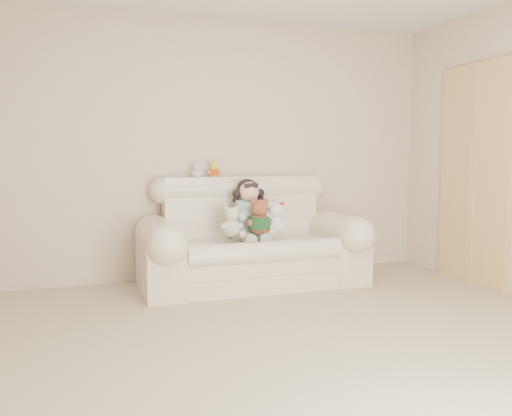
{
  "coord_description": "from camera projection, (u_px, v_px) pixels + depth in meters",
  "views": [
    {
      "loc": [
        -1.4,
        -2.69,
        1.23
      ],
      "look_at": [
        0.18,
        1.9,
        0.75
      ],
      "focal_mm": 36.91,
      "sensor_mm": 36.0,
      "label": 1
    }
  ],
  "objects": [
    {
      "name": "door_panel",
      "position": [
        475.0,
        175.0,
        5.03
      ],
      "size": [
        0.06,
        0.9,
        2.1
      ],
      "primitive_type": "cube",
      "color": "tan",
      "rests_on": "floor"
    },
    {
      "name": "cream_teddy",
      "position": [
        231.0,
        218.0,
        4.78
      ],
      "size": [
        0.26,
        0.24,
        0.33
      ],
      "primitive_type": null,
      "rotation": [
        0.0,
        0.0,
        -0.42
      ],
      "color": "beige",
      "rests_on": "sofa"
    },
    {
      "name": "floor",
      "position": [
        332.0,
        365.0,
        3.11
      ],
      "size": [
        5.0,
        5.0,
        0.0
      ],
      "primitive_type": "plane",
      "color": "tan",
      "rests_on": "ground"
    },
    {
      "name": "grey_mini_plush",
      "position": [
        197.0,
        169.0,
        5.12
      ],
      "size": [
        0.14,
        0.12,
        0.19
      ],
      "primitive_type": null,
      "rotation": [
        0.0,
        0.0,
        0.3
      ],
      "color": "silver",
      "rests_on": "sofa"
    },
    {
      "name": "wall_back",
      "position": [
        220.0,
        149.0,
        5.33
      ],
      "size": [
        4.5,
        0.0,
        4.5
      ],
      "primitive_type": "plane",
      "rotation": [
        1.57,
        0.0,
        0.0
      ],
      "color": "beige",
      "rests_on": "ground"
    },
    {
      "name": "yellow_mini_bear",
      "position": [
        214.0,
        168.0,
        5.19
      ],
      "size": [
        0.14,
        0.12,
        0.2
      ],
      "primitive_type": null,
      "rotation": [
        0.0,
        0.0,
        0.12
      ],
      "color": "yellow",
      "rests_on": "sofa"
    },
    {
      "name": "brown_teddy",
      "position": [
        259.0,
        213.0,
        4.87
      ],
      "size": [
        0.28,
        0.23,
        0.4
      ],
      "primitive_type": null,
      "rotation": [
        0.0,
        0.0,
        -0.14
      ],
      "color": "brown",
      "rests_on": "sofa"
    },
    {
      "name": "seated_child",
      "position": [
        249.0,
        209.0,
        5.04
      ],
      "size": [
        0.41,
        0.48,
        0.6
      ],
      "primitive_type": null,
      "rotation": [
        0.0,
        0.0,
        0.12
      ],
      "color": "#337858",
      "rests_on": "sofa"
    },
    {
      "name": "white_cat",
      "position": [
        276.0,
        215.0,
        4.92
      ],
      "size": [
        0.29,
        0.26,
        0.36
      ],
      "primitive_type": null,
      "rotation": [
        0.0,
        0.0,
        -0.43
      ],
      "color": "silver",
      "rests_on": "sofa"
    },
    {
      "name": "sofa",
      "position": [
        253.0,
        232.0,
        4.99
      ],
      "size": [
        2.1,
        0.95,
        1.03
      ],
      "primitive_type": null,
      "color": "beige",
      "rests_on": "floor"
    }
  ]
}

